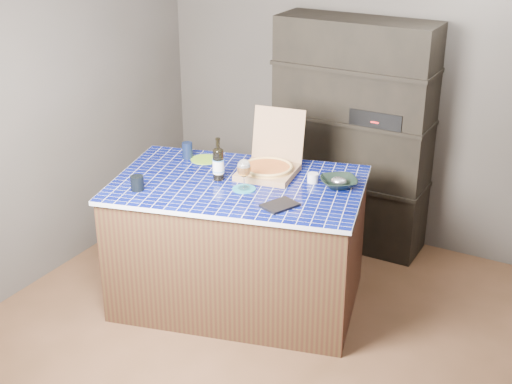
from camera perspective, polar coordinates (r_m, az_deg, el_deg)
The scene contains 14 objects.
room at distance 4.16m, azimuth -0.00°, elevation 2.96°, with size 3.50×3.50×3.50m.
shelving_unit at distance 5.58m, azimuth 7.72°, elevation 4.51°, with size 1.20×0.41×1.80m.
kitchen_island at distance 4.88m, azimuth -1.39°, elevation -4.07°, with size 1.84×1.42×0.90m.
pizza_box at distance 4.80m, azimuth 1.03°, elevation 2.09°, with size 0.43×0.50×0.40m.
mead_bottle at distance 4.70m, azimuth -3.04°, elevation 2.30°, with size 0.08×0.08×0.29m.
teal_trivet at distance 4.58m, azimuth -0.96°, elevation 0.26°, with size 0.15×0.15×0.01m, color #197386.
wine_glass at distance 4.53m, azimuth -0.97°, elevation 1.87°, with size 0.09×0.09×0.20m.
tumbler at distance 4.62m, azimuth -9.48°, elevation 0.71°, with size 0.09×0.09×0.10m, color black.
dvd_case at distance 4.34m, azimuth 1.92°, elevation -1.07°, with size 0.15×0.21×0.02m, color black.
bowl at distance 4.64m, azimuth 6.64°, elevation 0.76°, with size 0.23×0.23×0.06m, color black.
foil_contents at distance 4.64m, azimuth 6.65°, elevation 0.89°, with size 0.11×0.09×0.05m, color silver.
white_jar at distance 4.69m, azimuth 4.57°, elevation 1.13°, with size 0.07×0.07×0.06m, color silver.
navy_cup at distance 5.10m, azimuth -5.52°, elevation 3.34°, with size 0.07×0.07×0.12m, color black.
green_trivet at distance 5.08m, azimuth -4.13°, elevation 2.62°, with size 0.20×0.20×0.01m, color #6A9D21.
Camera 1 is at (1.89, -3.40, 2.74)m, focal length 50.00 mm.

